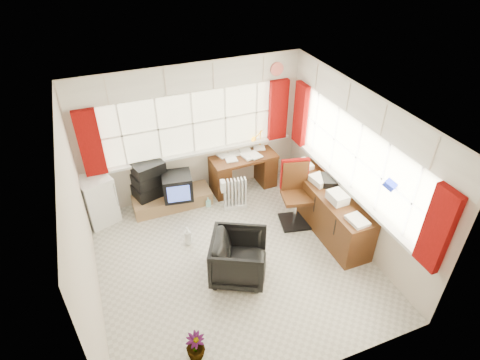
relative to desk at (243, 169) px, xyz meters
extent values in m
plane|color=beige|center=(-0.86, -1.80, -0.40)|extent=(4.00, 4.00, 0.00)
plane|color=beige|center=(-0.86, 0.20, 0.85)|extent=(4.00, 0.00, 4.00)
plane|color=beige|center=(-0.86, -3.80, 0.85)|extent=(4.00, 0.00, 4.00)
plane|color=beige|center=(-2.86, -1.80, 0.85)|extent=(0.00, 4.00, 4.00)
plane|color=beige|center=(1.14, -1.80, 0.85)|extent=(0.00, 4.00, 4.00)
plane|color=white|center=(-0.86, -1.80, 2.10)|extent=(4.00, 4.00, 0.00)
plane|color=#FFF8C9|center=(-0.86, 0.18, 1.05)|extent=(3.60, 0.00, 3.60)
cube|color=white|center=(-0.86, 0.14, 0.47)|extent=(3.70, 0.12, 0.05)
cube|color=white|center=(-2.06, 0.17, 1.05)|extent=(0.03, 0.02, 1.10)
cube|color=white|center=(-1.46, 0.17, 1.05)|extent=(0.03, 0.02, 1.10)
cube|color=white|center=(-0.86, 0.17, 1.05)|extent=(0.03, 0.02, 1.10)
cube|color=white|center=(-0.26, 0.17, 1.05)|extent=(0.03, 0.02, 1.10)
cube|color=white|center=(0.34, 0.17, 1.05)|extent=(0.03, 0.02, 1.10)
plane|color=#FFF8C9|center=(1.12, -1.80, 1.05)|extent=(0.00, 3.60, 3.60)
cube|color=white|center=(1.08, -1.80, 0.47)|extent=(0.12, 3.70, 0.05)
cube|color=white|center=(1.11, -3.00, 1.05)|extent=(0.02, 0.03, 1.10)
cube|color=white|center=(1.11, -2.40, 1.05)|extent=(0.02, 0.03, 1.10)
cube|color=white|center=(1.11, -1.80, 1.05)|extent=(0.02, 0.03, 1.10)
cube|color=white|center=(1.11, -1.20, 1.05)|extent=(0.02, 0.03, 1.10)
cube|color=white|center=(1.11, -0.60, 1.05)|extent=(0.02, 0.03, 1.10)
cube|color=maroon|center=(-2.56, 0.10, 1.06)|extent=(0.35, 0.10, 1.15)
cube|color=maroon|center=(0.74, 0.10, 1.06)|extent=(0.35, 0.10, 1.15)
cube|color=maroon|center=(1.04, -0.20, 1.06)|extent=(0.10, 0.35, 1.15)
cube|color=maroon|center=(1.04, -3.50, 1.06)|extent=(0.10, 0.35, 1.15)
cube|color=white|center=(-0.86, 0.16, 1.85)|extent=(3.95, 0.08, 0.48)
cube|color=white|center=(1.10, -1.80, 1.85)|extent=(0.08, 3.95, 0.48)
cube|color=#512813|center=(0.00, 0.00, 0.29)|extent=(1.25, 0.65, 0.06)
cube|color=#512813|center=(-0.47, -0.02, -0.07)|extent=(0.30, 0.56, 0.65)
cube|color=#512813|center=(0.47, 0.02, -0.07)|extent=(0.30, 0.56, 0.65)
cube|color=white|center=(0.00, 0.00, 0.32)|extent=(0.22, 0.29, 0.02)
cube|color=white|center=(0.00, 0.00, 0.33)|extent=(0.22, 0.29, 0.02)
cube|color=white|center=(0.00, 0.00, 0.33)|extent=(0.22, 0.29, 0.02)
cube|color=white|center=(0.00, 0.00, 0.34)|extent=(0.22, 0.29, 0.02)
cube|color=white|center=(0.00, 0.00, 0.34)|extent=(0.22, 0.29, 0.02)
cube|color=white|center=(0.00, 0.00, 0.34)|extent=(0.22, 0.29, 0.02)
cube|color=white|center=(0.00, 0.00, 0.35)|extent=(0.22, 0.29, 0.02)
cylinder|color=#FFA80A|center=(0.43, 0.17, 0.32)|extent=(0.09, 0.09, 0.02)
cylinder|color=#FFA80A|center=(0.43, 0.17, 0.49)|extent=(0.02, 0.02, 0.34)
cone|color=#FFA80A|center=(0.43, 0.17, 0.62)|extent=(0.15, 0.13, 0.14)
cube|color=black|center=(0.43, -1.33, -0.38)|extent=(0.58, 0.58, 0.04)
cylinder|color=silver|center=(0.43, -1.33, -0.12)|extent=(0.06, 0.06, 0.56)
cube|color=#512813|center=(0.43, -1.33, 0.16)|extent=(0.56, 0.54, 0.06)
cube|color=#512813|center=(0.49, -1.10, 0.46)|extent=(0.43, 0.15, 0.53)
cube|color=maroon|center=(0.49, -1.10, 0.48)|extent=(0.47, 0.17, 0.56)
imported|color=black|center=(-0.90, -2.08, -0.04)|extent=(1.06, 1.05, 0.72)
cube|color=white|center=(-0.37, -0.55, -0.36)|extent=(0.43, 0.23, 0.08)
cube|color=white|center=(-0.55, -0.52, -0.05)|extent=(0.04, 0.13, 0.53)
cube|color=white|center=(-0.49, -0.53, -0.05)|extent=(0.04, 0.13, 0.53)
cube|color=white|center=(-0.43, -0.54, -0.05)|extent=(0.04, 0.13, 0.53)
cube|color=white|center=(-0.37, -0.55, -0.05)|extent=(0.04, 0.13, 0.53)
cube|color=white|center=(-0.31, -0.56, -0.05)|extent=(0.04, 0.13, 0.53)
cube|color=white|center=(-0.25, -0.57, -0.05)|extent=(0.04, 0.13, 0.53)
cube|color=white|center=(-0.19, -0.58, -0.05)|extent=(0.04, 0.13, 0.53)
cube|color=#512813|center=(0.87, -1.60, -0.02)|extent=(0.50, 2.00, 0.75)
cube|color=white|center=(0.84, -2.40, 0.40)|extent=(0.24, 0.32, 0.10)
cube|color=white|center=(0.84, -1.87, 0.40)|extent=(0.24, 0.32, 0.10)
cube|color=white|center=(0.84, -1.33, 0.40)|extent=(0.24, 0.32, 0.10)
cube|color=white|center=(0.84, -0.80, 0.40)|extent=(0.24, 0.32, 0.10)
cube|color=black|center=(0.99, -1.41, 0.41)|extent=(0.37, 0.41, 0.11)
cube|color=olive|center=(-1.41, -0.08, -0.27)|extent=(1.40, 0.50, 0.25)
cube|color=black|center=(-1.31, -0.18, 0.08)|extent=(0.57, 0.53, 0.46)
cube|color=#465EC6|center=(-1.35, -0.42, 0.08)|extent=(0.38, 0.08, 0.31)
cube|color=black|center=(-1.73, 0.07, -0.03)|extent=(0.71, 0.56, 0.23)
cube|color=black|center=(-1.73, 0.07, 0.19)|extent=(0.65, 0.52, 0.22)
cube|color=black|center=(-1.73, 0.07, 0.40)|extent=(0.60, 0.49, 0.21)
cube|color=white|center=(-2.66, 0.00, 0.04)|extent=(0.65, 0.65, 0.87)
cube|color=silver|center=(-2.36, -0.16, 0.16)|extent=(0.03, 0.03, 0.46)
imported|color=white|center=(-1.42, -1.15, -0.23)|extent=(0.16, 0.16, 0.33)
imported|color=#96E0D8|center=(-0.81, -0.33, -0.30)|extent=(0.10, 0.10, 0.20)
imported|color=black|center=(-1.86, -3.10, -0.19)|extent=(0.29, 0.29, 0.42)
camera|label=1|loc=(-2.40, -5.90, 4.21)|focal=30.00mm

